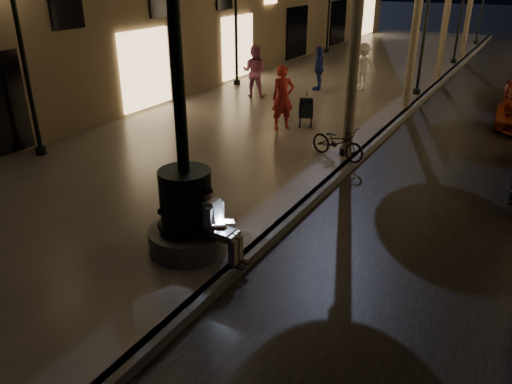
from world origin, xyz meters
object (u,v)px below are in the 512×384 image
Objects in this scene: fountain_lamppost at (186,197)px; seated_man_laptop at (216,222)px; lamp_curb_b at (427,13)px; lamp_left_a at (20,37)px; lamp_left_b at (236,9)px; stroller at (306,109)px; pedestrian_blue at (319,68)px; pedestrian_red at (283,98)px; pedestrian_pink at (254,71)px; pedestrian_white at (362,67)px; bicycle at (338,142)px; lamp_curb_a at (354,37)px; lamp_curb_c at (463,1)px.

fountain_lamppost is 0.69m from seated_man_laptop.
lamp_left_a is (-7.10, -12.00, 0.00)m from lamp_curb_b.
lamp_left_a is at bearing -120.61° from lamp_curb_b.
lamp_left_b is 6.92m from stroller.
pedestrian_blue is at bearing 85.42° from stroller.
pedestrian_red is (4.57, -4.72, -2.06)m from lamp_left_b.
pedestrian_white is (3.20, 3.15, -0.04)m from pedestrian_pink.
lamp_left_a reaches higher than pedestrian_blue.
pedestrian_pink is at bearing 113.98° from fountain_lamppost.
lamp_curb_b is 2.98× the size of bicycle.
pedestrian_white is (-2.17, 7.66, -2.11)m from lamp_curb_a.
lamp_left_b is 2.59× the size of pedestrian_white.
lamp_curb_b is (0.09, 14.00, 2.34)m from seated_man_laptop.
seated_man_laptop is 0.76× the size of pedestrian_blue.
pedestrian_red is (-2.53, -6.72, -2.06)m from lamp_curb_b.
stroller is at bearing 99.62° from fountain_lamppost.
lamp_curb_a is at bearing 16.88° from pedestrian_blue.
pedestrian_pink is (-5.28, 10.51, 0.27)m from seated_man_laptop.
lamp_curb_b is at bearing 47.80° from stroller.
pedestrian_pink is at bearing -40.88° from lamp_left_b.
lamp_left_b is 4.56× the size of stroller.
pedestrian_pink is 2.84m from pedestrian_blue.
lamp_curb_c is at bearing 89.77° from seated_man_laptop.
lamp_curb_b reaches higher than seated_man_laptop.
pedestrian_red reaches higher than bicycle.
lamp_curb_a is 8.15m from lamp_left_a.
lamp_left_b is 2.49× the size of pedestrian_pink.
lamp_left_b is (-7.10, 6.00, 0.00)m from lamp_curb_a.
lamp_left_a is (-7.10, -4.00, 0.00)m from lamp_curb_a.
fountain_lamppost is at bearing -61.93° from lamp_left_b.
lamp_left_a is 1.00× the size of lamp_left_b.
pedestrian_red is 2.96m from bicycle.
lamp_curb_b reaches higher than pedestrian_red.
seated_man_laptop is 14.09m from lamp_left_b.
lamp_curb_c is 10.15m from pedestrian_blue.
fountain_lamppost is 1.08× the size of lamp_left_b.
lamp_curb_b is 7.47m from pedestrian_red.
lamp_curb_a is 3.80m from stroller.
stroller is 0.95m from pedestrian_red.
bicycle is at bearing -90.35° from lamp_curb_c.
stroller is at bearing -38.53° from lamp_left_b.
pedestrian_blue is at bearing 13.13° from lamp_left_b.
lamp_left_b reaches higher than pedestrian_red.
lamp_left_a reaches higher than stroller.
stroller reaches higher than bicycle.
stroller is at bearing 49.11° from pedestrian_white.
lamp_curb_b is 13.94m from lamp_left_a.
stroller is (5.05, -4.02, -2.51)m from lamp_left_b.
lamp_left_b reaches higher than pedestrian_white.
lamp_curb_c is at bearing 58.30° from stroller.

